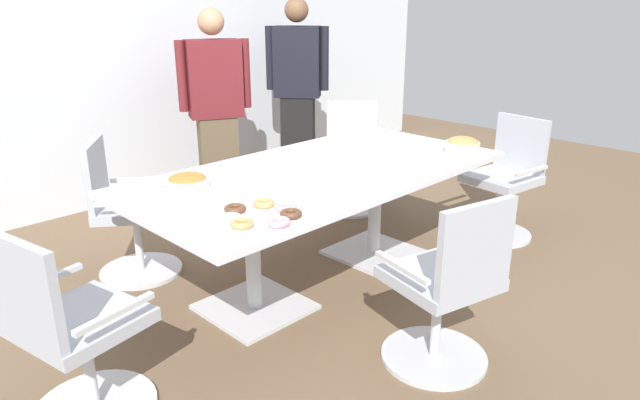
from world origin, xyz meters
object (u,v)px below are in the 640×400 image
(office_chair_0, at_px, (505,184))
(office_chair_4, at_px, (447,292))
(person_standing_0, at_px, (216,108))
(person_standing_1, at_px, (298,88))
(napkin_pile, at_px, (357,134))
(office_chair_1, at_px, (351,162))
(conference_table, at_px, (320,189))
(snack_bowl_cookies, at_px, (462,145))
(office_chair_2, at_px, (127,216))
(donut_platter, at_px, (261,215))
(office_chair_3, at_px, (72,338))
(snack_bowl_pretzels, at_px, (187,181))

(office_chair_0, distance_m, office_chair_4, 1.88)
(person_standing_0, distance_m, person_standing_1, 1.05)
(napkin_pile, bearing_deg, office_chair_1, 45.82)
(conference_table, distance_m, person_standing_1, 2.26)
(conference_table, height_order, napkin_pile, napkin_pile)
(office_chair_0, height_order, person_standing_1, person_standing_1)
(office_chair_0, relative_size, snack_bowl_cookies, 3.93)
(office_chair_2, height_order, donut_platter, office_chair_2)
(office_chair_3, distance_m, office_chair_4, 1.70)
(office_chair_4, bearing_deg, office_chair_2, 120.03)
(office_chair_1, distance_m, office_chair_3, 3.02)
(conference_table, distance_m, snack_bowl_pretzels, 0.84)
(office_chair_1, relative_size, donut_platter, 2.30)
(conference_table, xyz_separation_m, office_chair_1, (1.18, 0.79, -0.22))
(office_chair_2, bearing_deg, person_standing_1, 146.26)
(office_chair_1, xyz_separation_m, person_standing_1, (0.25, 0.93, 0.51))
(snack_bowl_cookies, relative_size, napkin_pile, 1.62)
(office_chair_0, xyz_separation_m, person_standing_1, (-0.11, 2.19, 0.51))
(office_chair_2, xyz_separation_m, office_chair_3, (-0.85, -1.16, 0.00))
(conference_table, relative_size, person_standing_0, 1.43)
(office_chair_2, distance_m, office_chair_3, 1.43)
(office_chair_1, xyz_separation_m, snack_bowl_pretzels, (-1.96, -0.54, 0.39))
(person_standing_0, bearing_deg, office_chair_0, 143.68)
(office_chair_0, distance_m, person_standing_1, 2.25)
(office_chair_1, relative_size, napkin_pile, 6.37)
(office_chair_4, xyz_separation_m, snack_bowl_pretzels, (-0.55, 1.35, 0.39))
(office_chair_1, xyz_separation_m, office_chair_3, (-2.86, -0.99, 0.00))
(office_chair_1, xyz_separation_m, office_chair_4, (-1.41, -1.89, 0.00))
(snack_bowl_pretzels, bearing_deg, office_chair_1, 15.32)
(office_chair_2, bearing_deg, snack_bowl_pretzels, 40.93)
(person_standing_0, distance_m, snack_bowl_pretzels, 1.80)
(person_standing_1, distance_m, snack_bowl_pretzels, 2.66)
(office_chair_3, xyz_separation_m, donut_platter, (0.88, -0.19, 0.36))
(office_chair_0, bearing_deg, person_standing_1, 10.71)
(office_chair_0, height_order, snack_bowl_cookies, office_chair_0)
(office_chair_3, height_order, donut_platter, office_chair_3)
(person_standing_0, bearing_deg, office_chair_3, 66.17)
(office_chair_1, height_order, snack_bowl_cookies, office_chair_1)
(person_standing_1, bearing_deg, person_standing_0, 56.95)
(conference_table, distance_m, office_chair_4, 1.14)
(office_chair_4, distance_m, napkin_pile, 1.85)
(person_standing_0, distance_m, snack_bowl_cookies, 2.11)
(person_standing_0, bearing_deg, snack_bowl_pretzels, 74.10)
(person_standing_0, bearing_deg, conference_table, 101.26)
(snack_bowl_pretzels, relative_size, snack_bowl_cookies, 1.01)
(conference_table, bearing_deg, snack_bowl_pretzels, 161.87)
(conference_table, relative_size, office_chair_4, 2.64)
(napkin_pile, bearing_deg, office_chair_4, -124.55)
(office_chair_3, height_order, person_standing_0, person_standing_0)
(person_standing_0, relative_size, napkin_pile, 11.77)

